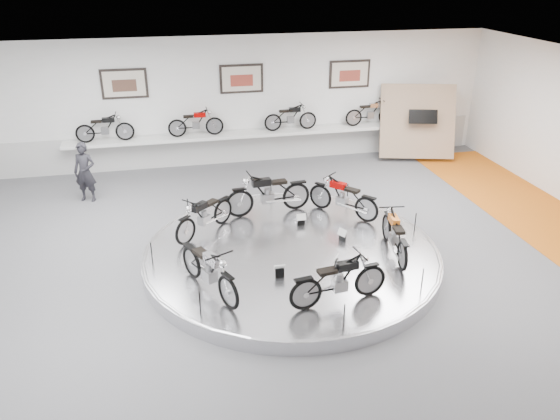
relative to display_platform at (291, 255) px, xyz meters
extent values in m
plane|color=#57575A|center=(0.00, -0.30, -0.15)|extent=(16.00, 16.00, 0.00)
plane|color=white|center=(0.00, -0.30, 3.85)|extent=(16.00, 16.00, 0.00)
plane|color=white|center=(0.00, 6.70, 1.85)|extent=(16.00, 0.00, 16.00)
cube|color=#BCBCBA|center=(0.00, 6.68, 0.40)|extent=(15.68, 0.04, 1.10)
cylinder|color=silver|center=(0.00, 0.00, 0.00)|extent=(6.40, 6.40, 0.30)
torus|color=#B2B2BA|center=(0.00, 0.00, 0.12)|extent=(6.40, 6.40, 0.10)
cube|color=silver|center=(0.00, 6.40, 0.85)|extent=(11.00, 0.55, 0.10)
cube|color=beige|center=(-3.50, 6.66, 2.55)|extent=(1.35, 0.06, 0.88)
cube|color=beige|center=(0.00, 6.66, 2.55)|extent=(1.35, 0.06, 0.88)
cube|color=beige|center=(3.50, 6.66, 2.55)|extent=(1.35, 0.06, 0.88)
cube|color=#8F735D|center=(5.60, 5.80, 1.10)|extent=(2.56, 1.52, 2.30)
imported|color=black|center=(-4.66, 4.45, 0.67)|extent=(0.70, 0.57, 1.65)
camera|label=1|loc=(-2.48, -10.13, 5.87)|focal=35.00mm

